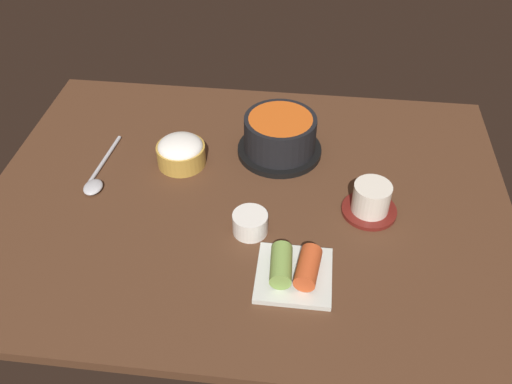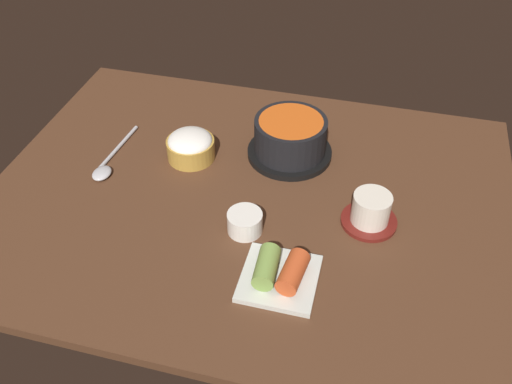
# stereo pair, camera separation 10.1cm
# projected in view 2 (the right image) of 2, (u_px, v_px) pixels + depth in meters

# --- Properties ---
(dining_table) EXTENTS (1.00, 0.76, 0.02)m
(dining_table) POSITION_uv_depth(u_px,v_px,m) (249.00, 199.00, 1.06)
(dining_table) COLOR #4C2D1C
(dining_table) RESTS_ON ground
(stone_pot) EXTENTS (0.18, 0.18, 0.09)m
(stone_pot) POSITION_uv_depth(u_px,v_px,m) (290.00, 138.00, 1.12)
(stone_pot) COLOR black
(stone_pot) RESTS_ON dining_table
(rice_bowl) EXTENTS (0.10, 0.10, 0.06)m
(rice_bowl) POSITION_uv_depth(u_px,v_px,m) (191.00, 146.00, 1.12)
(rice_bowl) COLOR #B78C38
(rice_bowl) RESTS_ON dining_table
(tea_cup_with_saucer) EXTENTS (0.10, 0.10, 0.06)m
(tea_cup_with_saucer) POSITION_uv_depth(u_px,v_px,m) (371.00, 211.00, 0.98)
(tea_cup_with_saucer) COLOR maroon
(tea_cup_with_saucer) RESTS_ON dining_table
(banchan_cup_center) EXTENTS (0.06, 0.06, 0.04)m
(banchan_cup_center) POSITION_uv_depth(u_px,v_px,m) (245.00, 222.00, 0.97)
(banchan_cup_center) COLOR white
(banchan_cup_center) RESTS_ON dining_table
(kimchi_plate) EXTENTS (0.12, 0.12, 0.05)m
(kimchi_plate) POSITION_uv_depth(u_px,v_px,m) (279.00, 273.00, 0.88)
(kimchi_plate) COLOR silver
(kimchi_plate) RESTS_ON dining_table
(spoon) EXTENTS (0.04, 0.19, 0.01)m
(spoon) POSITION_uv_depth(u_px,v_px,m) (107.00, 165.00, 1.11)
(spoon) COLOR #B7B7BC
(spoon) RESTS_ON dining_table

